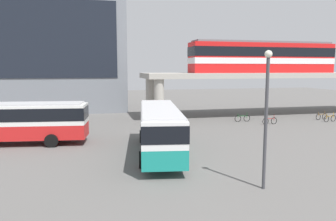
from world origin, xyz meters
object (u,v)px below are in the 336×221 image
Objects in this scene: bicycle_brown at (321,116)px; bicycle_green at (242,118)px; bus_main at (160,125)px; bicycle_red at (270,121)px; bicycle_orange at (330,118)px; station_building at (28,48)px; train at (262,57)px; bus_secondary at (13,119)px.

bicycle_green is at bearing 174.97° from bicycle_brown.
bicycle_red is (13.75, 9.01, -1.63)m from bus_main.
bicycle_brown is (0.12, 1.51, 0.00)m from bicycle_orange.
bus_main reaches higher than bicycle_green.
bicycle_orange is at bearing -29.37° from station_building.
station_building is 31.77m from train.
station_building is 2.32× the size of bus_secondary.
bicycle_green is at bearing 43.99° from bus_main.
bicycle_red is at bearing -35.75° from station_building.
bicycle_brown is at bearing 9.34° from bus_secondary.
bus_main is at bearing -146.76° from bicycle_red.
station_building reaches higher than bicycle_red.
bicycle_green is at bearing 129.92° from bicycle_red.
bicycle_brown is (4.90, -5.11, -6.91)m from train.
bicycle_red is at bearing 8.66° from bus_secondary.
train is 1.64× the size of bus_main.
train is 23.25m from bus_main.
train is 1.64× the size of bus_secondary.
bicycle_brown is at bearing -27.33° from station_building.
bus_main is at bearing -136.01° from bicycle_green.
train is 9.93m from bicycle_red.
train reaches higher than bicycle_green.
bicycle_orange is 0.99× the size of bicycle_green.
bus_main is 6.42× the size of bicycle_brown.
bus_secondary is at bearing 152.75° from bus_main.
bicycle_orange is 0.99× the size of bicycle_red.
bus_main is at bearing -136.27° from train.
bus_secondary is at bearing -83.86° from station_building.
station_building is 31.63m from bus_main.
bicycle_green is (-4.58, -4.28, -6.91)m from train.
bus_secondary is 31.76m from bicycle_orange.
station_building is at bearing 114.49° from bus_main.
train reaches higher than bus_main.
bus_secondary is 6.31× the size of bicycle_red.
train is 10.53× the size of bicycle_brown.
train is 10.35× the size of bicycle_green.
bus_secondary reaches higher than bicycle_red.
bus_main is at bearing -27.25° from bus_secondary.
train is 9.90m from bicycle_brown.
bus_secondary is 6.30× the size of bicycle_green.
bicycle_brown is at bearing 85.51° from bicycle_orange.
bicycle_orange is at bearing -54.15° from train.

